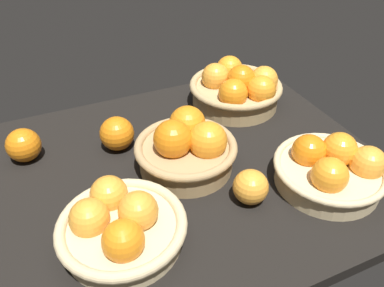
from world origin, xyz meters
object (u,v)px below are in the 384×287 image
object	(u,v)px
basket_near_right	(331,168)
loose_orange_front_gap	(251,187)
basket_center	(187,146)
loose_orange_back_gap	(23,145)
basket_far_right	(237,88)
loose_orange_side_gap	(117,134)
basket_near_left	(120,225)

from	to	relation	value
basket_near_right	loose_orange_front_gap	distance (cm)	18.00
basket_center	loose_orange_back_gap	size ratio (longest dim) A/B	2.91
basket_far_right	basket_center	bearing A→B (deg)	-141.37
loose_orange_front_gap	loose_orange_back_gap	distance (cm)	51.57
loose_orange_front_gap	loose_orange_back_gap	xyz separation A→B (cm)	(-40.06, 32.47, 0.28)
loose_orange_side_gap	basket_far_right	bearing A→B (deg)	9.47
basket_far_right	loose_orange_back_gap	xyz separation A→B (cm)	(-56.04, -1.52, -1.34)
basket_near_right	loose_orange_front_gap	size ratio (longest dim) A/B	3.24
basket_far_right	basket_near_left	bearing A→B (deg)	-141.81
basket_near_left	loose_orange_side_gap	distance (cm)	28.24
basket_near_right	basket_near_left	size ratio (longest dim) A/B	1.00
basket_near_right	loose_orange_back_gap	size ratio (longest dim) A/B	3.00
loose_orange_back_gap	basket_center	bearing A→B (deg)	-27.33
basket_near_left	loose_orange_front_gap	distance (cm)	26.40
loose_orange_front_gap	loose_orange_side_gap	size ratio (longest dim) A/B	0.89
basket_near_left	loose_orange_back_gap	distance (cm)	34.63
basket_far_right	loose_orange_front_gap	size ratio (longest dim) A/B	3.55
basket_near_left	loose_orange_front_gap	size ratio (longest dim) A/B	3.23
basket_near_left	loose_orange_side_gap	xyz separation A→B (cm)	(6.81, 27.40, 0.14)
basket_far_right	loose_orange_back_gap	size ratio (longest dim) A/B	3.29
basket_center	loose_orange_side_gap	xyz separation A→B (cm)	(-12.40, 12.58, -1.11)
basket_near_right	basket_center	xyz separation A→B (cm)	(-25.01, 17.93, 1.01)
basket_center	basket_near_left	size ratio (longest dim) A/B	0.97
basket_center	loose_orange_side_gap	bearing A→B (deg)	134.58
basket_center	loose_orange_back_gap	distance (cm)	37.03
basket_center	basket_near_right	bearing A→B (deg)	-35.64
basket_near_left	loose_orange_side_gap	bearing A→B (deg)	76.03
loose_orange_back_gap	loose_orange_side_gap	bearing A→B (deg)	-12.16
basket_near_right	basket_near_left	distance (cm)	44.33
basket_far_right	loose_orange_front_gap	distance (cm)	37.59
basket_far_right	basket_near_right	size ratio (longest dim) A/B	1.10
basket_far_right	loose_orange_front_gap	world-z (taller)	basket_far_right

